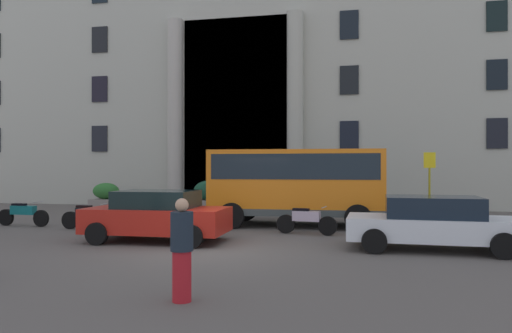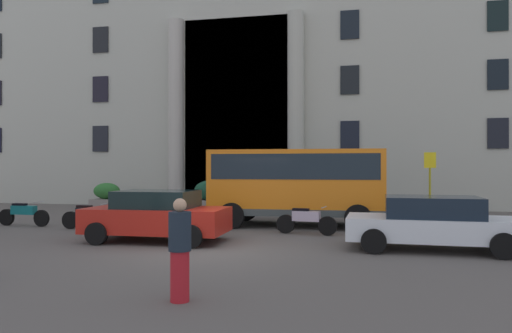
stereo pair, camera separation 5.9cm
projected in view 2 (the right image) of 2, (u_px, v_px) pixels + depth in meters
The scene contains 14 objects.
ground_plane at pixel (207, 252), 12.24m from camera, with size 80.00×64.00×0.12m, color #524D48.
office_building_facade at pixel (293, 64), 29.38m from camera, with size 43.74×9.68×17.17m.
orange_minibus at pixel (297, 181), 17.29m from camera, with size 6.19×2.89×2.75m.
bus_stop_sign at pixel (430, 179), 18.26m from camera, with size 0.44×0.08×2.71m.
hedge_planter_east at pixel (368, 197), 21.25m from camera, with size 1.55×0.93×1.66m.
hedge_planter_entrance_right at pixel (107, 196), 24.44m from camera, with size 1.47×1.00×1.33m.
hedge_planter_west at pixel (212, 196), 22.96m from camera, with size 1.82×0.91×1.51m.
hedge_planter_far_east at pixel (277, 199), 22.85m from camera, with size 2.12×0.85×1.28m.
parked_sedan_second at pixel (432, 223), 12.14m from camera, with size 4.36×2.21×1.37m.
parked_coupe_end at pixel (157, 215), 13.60m from camera, with size 4.01×2.11×1.46m.
motorcycle_near_kerb at pixel (88, 216), 16.26m from camera, with size 2.02×0.55×0.89m.
motorcycle_far_end at pixel (305, 220), 15.03m from camera, with size 1.96×0.63×0.89m.
scooter_by_planter at pixel (23, 213), 17.19m from camera, with size 2.10×0.55×0.89m.
pedestrian_woman_with_bag at pixel (180, 250), 7.48m from camera, with size 0.36×0.36×1.63m.
Camera 2 is at (3.73, -11.73, 2.11)m, focal length 33.27 mm.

